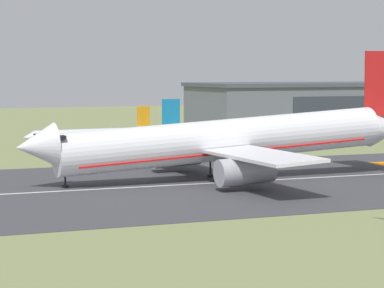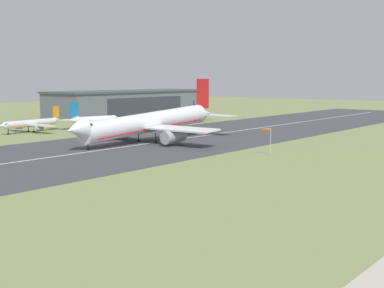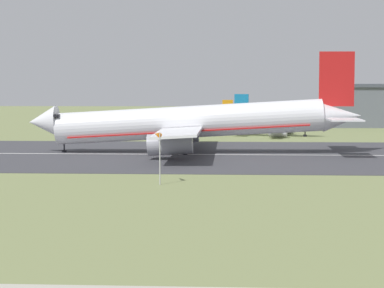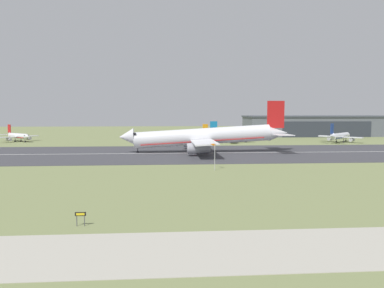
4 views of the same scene
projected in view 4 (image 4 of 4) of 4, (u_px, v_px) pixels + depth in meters
The scene contains 12 objects.
ground_plane at pixel (253, 187), 68.42m from camera, with size 601.54×601.54×0.00m, color #7A8451.
runway_strip at pixel (213, 153), 124.66m from camera, with size 361.54×53.82×0.06m, color #3D3D42.
runway_centreline at pixel (213, 153), 124.66m from camera, with size 325.39×0.70×0.01m, color silver.
taxiway_road at pixel (326, 247), 37.56m from camera, with size 271.16×11.73×0.05m, color #B2AD9E.
hangar_building at pixel (318, 126), 216.03m from camera, with size 84.23×26.03×11.70m.
airplane_landing at pixel (203, 137), 126.77m from camera, with size 57.79×46.06×17.49m.
airplane_parked_west at pixel (232, 136), 169.69m from camera, with size 21.57×22.38×9.50m.
airplane_parked_centre at pixel (183, 135), 174.65m from camera, with size 25.02×21.27×8.02m.
airplane_parked_east at pixel (340, 136), 168.77m from camera, with size 20.86×20.56×8.78m.
airplane_parked_far_east at pixel (18, 136), 172.80m from camera, with size 17.98×17.93×7.81m.
windsock_pole at pixel (212, 146), 88.29m from camera, with size 1.40×2.70×6.29m.
runway_sign at pixel (80, 216), 44.52m from camera, with size 1.29×0.13×1.69m.
Camera 4 is at (-16.17, -9.91, 13.54)m, focal length 35.00 mm.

